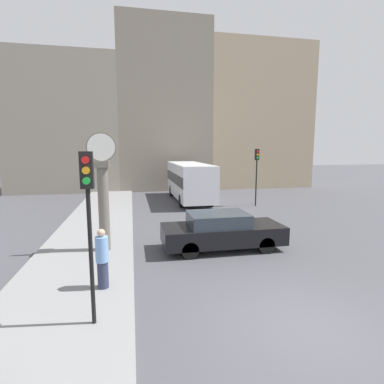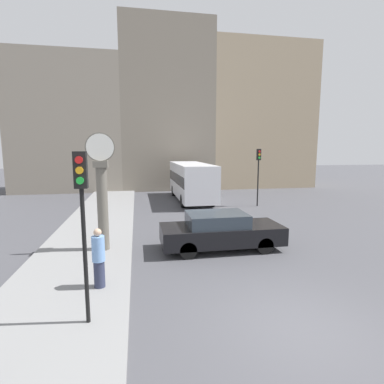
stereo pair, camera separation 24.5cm
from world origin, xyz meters
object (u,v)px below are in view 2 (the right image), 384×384
(street_clock, at_px, (102,196))
(pedestrian_blue_stripe, at_px, (99,258))
(traffic_light_far, at_px, (258,166))
(sedan_car, at_px, (220,231))
(bus_distant, at_px, (191,180))
(traffic_light_near, at_px, (82,203))

(street_clock, relative_size, pedestrian_blue_stripe, 2.64)
(traffic_light_far, height_order, street_clock, street_clock)
(traffic_light_far, bearing_deg, street_clock, -140.42)
(sedan_car, distance_m, street_clock, 4.71)
(bus_distant, relative_size, street_clock, 1.88)
(pedestrian_blue_stripe, bearing_deg, bus_distant, 69.92)
(sedan_car, xyz_separation_m, street_clock, (-4.46, 0.41, 1.47))
(sedan_car, bearing_deg, traffic_light_far, 58.73)
(bus_distant, height_order, pedestrian_blue_stripe, bus_distant)
(bus_distant, bearing_deg, street_clock, -116.30)
(traffic_light_near, distance_m, pedestrian_blue_stripe, 2.53)
(bus_distant, bearing_deg, sedan_car, -94.46)
(street_clock, xyz_separation_m, pedestrian_blue_stripe, (0.21, -3.24, -1.24))
(traffic_light_far, relative_size, pedestrian_blue_stripe, 2.36)
(sedan_car, height_order, traffic_light_near, traffic_light_near)
(sedan_car, xyz_separation_m, bus_distant, (0.87, 11.19, 0.88))
(street_clock, bearing_deg, traffic_light_near, -88.19)
(bus_distant, distance_m, street_clock, 12.05)
(traffic_light_near, xyz_separation_m, traffic_light_far, (9.30, 12.78, -0.01))
(sedan_car, bearing_deg, bus_distant, 85.54)
(sedan_car, bearing_deg, street_clock, 174.80)
(sedan_car, bearing_deg, pedestrian_blue_stripe, -146.33)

